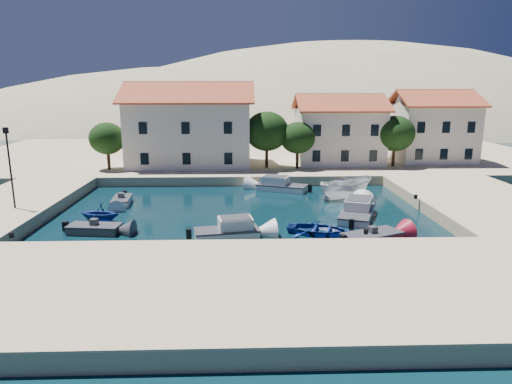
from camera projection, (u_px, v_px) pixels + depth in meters
ground at (241, 255)px, 28.31m from camera, size 400.00×400.00×0.00m
quay_south at (241, 289)px, 22.36m from camera, size 52.00×12.00×1.00m
quay_east at (483, 204)px, 38.58m from camera, size 11.00×20.00×1.00m
quay_west at (9, 208)px, 37.34m from camera, size 8.00×20.00×1.00m
quay_north at (255, 156)px, 65.26m from camera, size 80.00×36.00×1.00m
hills at (302, 188)px, 154.61m from camera, size 254.00×176.00×99.00m
building_left at (190, 123)px, 54.05m from camera, size 14.70×9.45×9.70m
building_mid at (339, 128)px, 55.75m from camera, size 10.50×8.40×8.30m
building_right at (432, 125)px, 57.04m from camera, size 9.45×8.40×8.80m
trees at (280, 134)px, 52.15m from camera, size 37.30×5.30×6.45m
lamppost at (9, 160)px, 34.48m from camera, size 0.35×0.25×6.22m
bollards at (281, 219)px, 31.91m from camera, size 29.36×9.56×0.30m
motorboat_grey_sw at (95, 229)px, 32.41m from camera, size 3.81×2.04×1.25m
cabin_cruiser_south at (227, 231)px, 31.37m from camera, size 4.69×2.64×1.60m
rowboat_south at (318, 233)px, 32.38m from camera, size 5.18×4.38×0.91m
motorboat_red_se at (372, 237)px, 30.67m from camera, size 4.50×3.38×1.25m
cabin_cruiser_east at (357, 212)px, 36.16m from camera, size 4.16×6.15×1.60m
boat_east at (345, 198)px, 42.56m from camera, size 5.90×4.01×2.13m
motorboat_white_ne at (344, 185)px, 46.76m from camera, size 2.04×3.46×1.25m
rowboat_west at (100, 221)px, 35.33m from camera, size 3.59×3.26×1.64m
motorboat_white_west at (122, 201)px, 40.31m from camera, size 1.82×3.51×1.25m
cabin_cruiser_north at (282, 186)px, 45.69m from camera, size 5.37×3.85×1.60m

